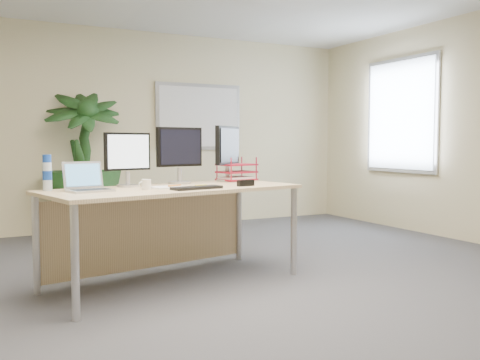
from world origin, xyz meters
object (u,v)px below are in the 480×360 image
floor_plant (83,177)px  monitor_right (180,151)px  monitor_left (128,156)px  laptop (87,184)px  desk (167,207)px

floor_plant → monitor_right: bearing=-79.7°
monitor_left → laptop: bearing=-146.5°
desk → floor_plant: floor_plant is taller
monitor_left → monitor_right: monitor_right is taller
desk → monitor_left: (-0.30, 0.11, 0.43)m
desk → laptop: laptop is taller
monitor_right → desk: bearing=-131.7°
floor_plant → monitor_left: bearing=-92.0°
floor_plant → laptop: floor_plant is taller
monitor_left → desk: bearing=-21.0°
laptop → monitor_left: bearing=33.5°
desk → laptop: (-0.68, -0.14, 0.23)m
desk → monitor_left: monitor_left is taller
monitor_right → laptop: (-0.89, -0.38, -0.23)m
desk → laptop: size_ratio=6.22×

